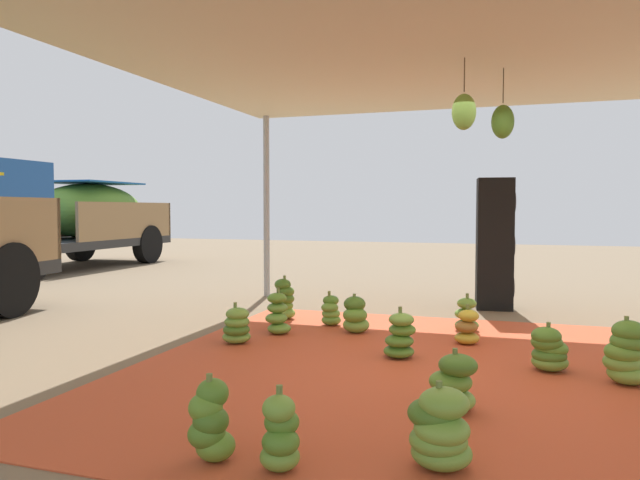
# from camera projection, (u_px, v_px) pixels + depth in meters

# --- Properties ---
(ground_plane) EXTENTS (40.00, 40.00, 0.00)m
(ground_plane) POSITION_uv_depth(u_px,v_px,m) (149.00, 348.00, 6.17)
(ground_plane) COLOR #7F6B51
(tarp_orange) EXTENTS (5.31, 5.47, 0.01)m
(tarp_orange) POSITION_uv_depth(u_px,v_px,m) (442.00, 373.00, 5.24)
(tarp_orange) COLOR #D1512D
(tarp_orange) RESTS_ON ground
(tent_canopy) EXTENTS (8.00, 7.00, 3.01)m
(tent_canopy) POSITION_uv_depth(u_px,v_px,m) (457.00, 35.00, 5.07)
(tent_canopy) COLOR #9EA0A5
(tent_canopy) RESTS_ON ground
(banana_bunch_0) EXTENTS (0.31, 0.28, 0.47)m
(banana_bunch_0) POSITION_uv_depth(u_px,v_px,m) (280.00, 435.00, 3.27)
(banana_bunch_0) COLOR #6B9E38
(banana_bunch_0) RESTS_ON tarp_orange
(banana_bunch_1) EXTENTS (0.38, 0.38, 0.53)m
(banana_bunch_1) POSITION_uv_depth(u_px,v_px,m) (278.00, 315.00, 6.86)
(banana_bunch_1) COLOR #6B9E38
(banana_bunch_1) RESTS_ON tarp_orange
(banana_bunch_2) EXTENTS (0.40, 0.40, 0.50)m
(banana_bunch_2) POSITION_uv_depth(u_px,v_px,m) (400.00, 337.00, 5.73)
(banana_bunch_2) COLOR #518428
(banana_bunch_2) RESTS_ON tarp_orange
(banana_bunch_3) EXTENTS (0.34, 0.36, 0.57)m
(banana_bunch_3) POSITION_uv_depth(u_px,v_px,m) (285.00, 300.00, 7.77)
(banana_bunch_3) COLOR #75A83D
(banana_bunch_3) RESTS_ON tarp_orange
(banana_bunch_5) EXTENTS (0.34, 0.33, 0.44)m
(banana_bunch_5) POSITION_uv_depth(u_px,v_px,m) (466.00, 315.00, 7.04)
(banana_bunch_5) COLOR #60932D
(banana_bunch_5) RESTS_ON tarp_orange
(banana_bunch_6) EXTENTS (0.44, 0.43, 0.44)m
(banana_bunch_6) POSITION_uv_depth(u_px,v_px,m) (237.00, 327.00, 6.34)
(banana_bunch_6) COLOR #75A83D
(banana_bunch_6) RESTS_ON tarp_orange
(banana_bunch_7) EXTENTS (0.42, 0.42, 0.43)m
(banana_bunch_7) POSITION_uv_depth(u_px,v_px,m) (549.00, 350.00, 5.28)
(banana_bunch_7) COLOR #6B9E38
(banana_bunch_7) RESTS_ON tarp_orange
(banana_bunch_8) EXTENTS (0.32, 0.31, 0.42)m
(banana_bunch_8) POSITION_uv_depth(u_px,v_px,m) (331.00, 311.00, 7.34)
(banana_bunch_8) COLOR #6B9E38
(banana_bunch_8) RESTS_ON tarp_orange
(banana_bunch_9) EXTENTS (0.31, 0.33, 0.50)m
(banana_bunch_9) POSITION_uv_depth(u_px,v_px,m) (210.00, 423.00, 3.39)
(banana_bunch_9) COLOR #60932D
(banana_bunch_9) RESTS_ON tarp_orange
(banana_bunch_10) EXTENTS (0.40, 0.37, 0.45)m
(banana_bunch_10) POSITION_uv_depth(u_px,v_px,m) (355.00, 316.00, 6.89)
(banana_bunch_10) COLOR #75A83D
(banana_bunch_10) RESTS_ON tarp_orange
(banana_bunch_11) EXTENTS (0.48, 0.48, 0.49)m
(banana_bunch_11) POSITION_uv_depth(u_px,v_px,m) (440.00, 430.00, 3.29)
(banana_bunch_11) COLOR #6B9E38
(banana_bunch_11) RESTS_ON tarp_orange
(banana_bunch_12) EXTENTS (0.40, 0.44, 0.45)m
(banana_bunch_12) POSITION_uv_depth(u_px,v_px,m) (453.00, 384.00, 4.24)
(banana_bunch_12) COLOR #75A83D
(banana_bunch_12) RESTS_ON tarp_orange
(banana_bunch_13) EXTENTS (0.37, 0.37, 0.42)m
(banana_bunch_13) POSITION_uv_depth(u_px,v_px,m) (467.00, 328.00, 6.32)
(banana_bunch_13) COLOR gold
(banana_bunch_13) RESTS_ON tarp_orange
(banana_bunch_15) EXTENTS (0.45, 0.47, 0.56)m
(banana_bunch_15) POSITION_uv_depth(u_px,v_px,m) (626.00, 354.00, 4.87)
(banana_bunch_15) COLOR #75A83D
(banana_bunch_15) RESTS_ON tarp_orange
(cargo_truck_far) EXTENTS (6.18, 2.51, 2.40)m
(cargo_truck_far) POSITION_uv_depth(u_px,v_px,m) (55.00, 216.00, 14.00)
(cargo_truck_far) COLOR #2D2D2D
(cargo_truck_far) RESTS_ON ground
(speaker_stack) EXTENTS (0.52, 0.56, 1.88)m
(speaker_stack) POSITION_uv_depth(u_px,v_px,m) (495.00, 244.00, 8.57)
(speaker_stack) COLOR black
(speaker_stack) RESTS_ON ground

